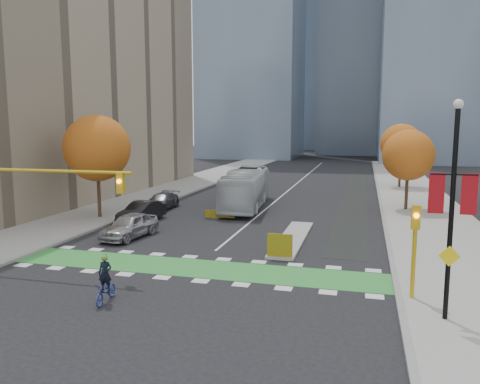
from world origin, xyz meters
The scene contains 25 objects.
ground centered at (0.00, 0.00, 0.00)m, with size 300.00×300.00×0.00m, color black.
sidewalk_west centered at (-13.50, 20.00, 0.07)m, with size 7.00×120.00×0.15m, color gray.
sidewalk_east centered at (13.50, 20.00, 0.07)m, with size 7.00×120.00×0.15m, color gray.
curb_west centered at (-10.00, 20.00, 0.07)m, with size 0.30×120.00×0.16m, color gray.
curb_east centered at (10.00, 20.00, 0.07)m, with size 0.30×120.00×0.16m, color gray.
bike_crossing centered at (0.00, 1.50, 0.01)m, with size 20.00×3.00×0.01m, color #2E8C36.
centre_line centered at (0.00, 40.00, 0.01)m, with size 0.15×70.00×0.01m, color silver.
bike_lane_paint centered at (7.50, 30.00, 0.01)m, with size 2.50×50.00×0.01m, color black.
median_island centered at (4.00, 9.00, 0.08)m, with size 1.60×10.00×0.16m, color gray.
hazard_board centered at (4.00, 4.20, 0.80)m, with size 1.40×0.12×1.30m, color yellow.
building_west centered at (-24.00, 22.00, 12.50)m, with size 16.00×44.00×25.00m, color gray.
tower_nw centered at (-18.00, 90.00, 35.00)m, with size 22.00×22.00×70.00m, color #47566B.
tower_ne centered at (20.00, 85.00, 30.00)m, with size 18.00×24.00×60.00m, color #47566B.
tower_far centered at (-4.00, 140.00, 40.00)m, with size 26.00×26.00×80.00m, color #47566B.
tree_west centered at (-12.00, 12.00, 5.62)m, with size 5.20×5.20×8.22m.
tree_east_near centered at (12.00, 22.00, 4.86)m, with size 4.40×4.40×7.08m.
tree_east_far centered at (12.50, 38.00, 5.24)m, with size 4.80×4.80×7.65m.
traffic_signal_west centered at (-7.93, -0.51, 4.03)m, with size 8.53×0.56×5.20m.
traffic_signal_east centered at (10.50, -0.51, 2.73)m, with size 0.35×0.43×4.10m.
banner_lamppost centered at (11.50, -2.50, 4.61)m, with size 1.65×0.36×8.28m.
cyclist centered at (-1.91, -3.99, 0.69)m, with size 0.81×1.84×2.05m.
bus centered at (-1.95, 20.06, 1.75)m, with size 2.93×12.54×3.49m, color #B6BBBE.
parked_car_a centered at (-6.50, 6.67, 0.82)m, with size 1.94×4.81×1.64m, color #A09FA4.
parked_car_b centered at (-8.15, 11.67, 0.78)m, with size 1.66×4.76×1.57m, color black.
parked_car_c centered at (-9.00, 17.23, 0.71)m, with size 1.98×4.86×1.41m, color #4E4F53.
Camera 1 is at (8.36, -20.69, 7.32)m, focal length 35.00 mm.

